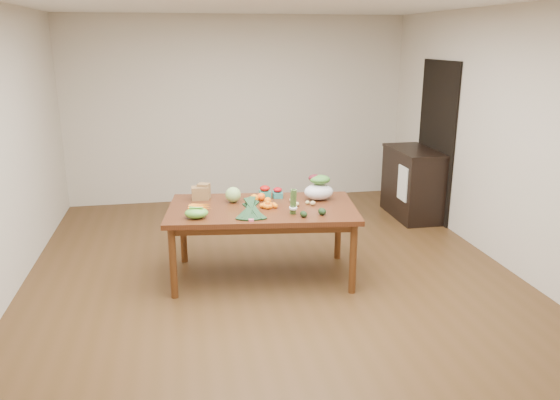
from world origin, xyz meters
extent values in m
plane|color=#4F341B|center=(0.00, 0.00, 0.00)|extent=(6.00, 6.00, 0.00)
cube|color=beige|center=(0.00, 3.00, 1.35)|extent=(5.00, 0.02, 2.70)
cube|color=beige|center=(0.00, -3.00, 1.35)|extent=(5.00, 0.02, 2.70)
cube|color=beige|center=(2.50, 0.00, 1.35)|extent=(0.02, 6.00, 2.70)
cube|color=#482210|center=(-0.10, 0.07, 0.38)|extent=(1.97, 1.25, 0.75)
cube|color=black|center=(2.48, 1.60, 1.05)|extent=(0.02, 1.00, 2.10)
cube|color=black|center=(2.22, 1.67, 0.47)|extent=(0.52, 1.02, 0.94)
cube|color=white|center=(1.96, 1.40, 0.55)|extent=(0.02, 0.28, 0.45)
sphere|color=#98C16F|center=(-0.36, 0.29, 0.83)|extent=(0.16, 0.16, 0.16)
sphere|color=orange|center=(-0.15, 0.24, 0.79)|extent=(0.09, 0.09, 0.09)
sphere|color=#F95A0F|center=(-0.07, 0.29, 0.79)|extent=(0.08, 0.08, 0.08)
sphere|color=orange|center=(-0.03, 0.15, 0.79)|extent=(0.07, 0.07, 0.07)
ellipsoid|color=#56B53D|center=(-0.75, -0.17, 0.80)|extent=(0.22, 0.17, 0.10)
ellipsoid|color=tan|center=(0.25, 0.03, 0.77)|extent=(0.05, 0.04, 0.04)
ellipsoid|color=tan|center=(0.24, 0.02, 0.77)|extent=(0.05, 0.05, 0.05)
ellipsoid|color=tan|center=(0.37, 0.08, 0.77)|extent=(0.04, 0.04, 0.04)
ellipsoid|color=tan|center=(0.23, 0.18, 0.77)|extent=(0.05, 0.05, 0.04)
ellipsoid|color=tan|center=(0.41, 0.03, 0.77)|extent=(0.06, 0.05, 0.05)
ellipsoid|color=black|center=(0.23, -0.32, 0.78)|extent=(0.08, 0.10, 0.06)
ellipsoid|color=black|center=(0.42, -0.29, 0.78)|extent=(0.09, 0.11, 0.07)
camera|label=1|loc=(-0.88, -5.06, 2.35)|focal=35.00mm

